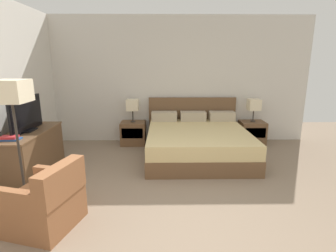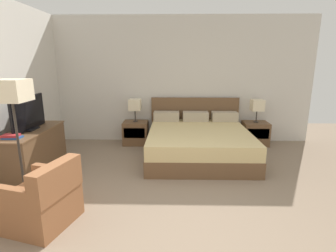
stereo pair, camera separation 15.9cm
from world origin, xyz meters
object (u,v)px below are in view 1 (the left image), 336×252
bed (197,141)px  book_blue_cover (9,137)px  tv (26,115)px  book_red_cover (11,139)px  table_lamp_right (254,105)px  armchair_by_window (46,203)px  nightstand_left (133,133)px  floor_lamp (12,98)px  nightstand_right (252,133)px  table_lamp_left (132,105)px  dresser (30,152)px

bed → book_blue_cover: bed is taller
tv → book_red_cover: bearing=-89.6°
tv → book_blue_cover: tv is taller
table_lamp_right → armchair_by_window: size_ratio=0.59×
nightstand_left → floor_lamp: bearing=-115.9°
table_lamp_right → floor_lamp: 4.60m
nightstand_right → tv: size_ratio=0.57×
bed → book_blue_cover: (-2.85, -1.34, 0.48)m
bed → tv: size_ratio=2.25×
nightstand_right → table_lamp_left: bearing=180.0°
floor_lamp → nightstand_right: bearing=32.3°
tv → book_red_cover: (0.00, -0.49, -0.26)m
nightstand_left → book_red_cover: size_ratio=2.21×
bed → tv: bearing=-163.4°
bed → armchair_by_window: bearing=-130.4°
table_lamp_right → dresser: bearing=-158.9°
nightstand_right → bed: bearing=-150.7°
table_lamp_left → nightstand_right: bearing=-0.0°
book_blue_cover → armchair_by_window: 1.40m
nightstand_left → armchair_by_window: bearing=-101.5°
bed → nightstand_left: 1.54m
tv → armchair_by_window: (0.87, -1.46, -0.71)m
nightstand_left → book_blue_cover: size_ratio=2.40×
bed → floor_lamp: size_ratio=1.32×
armchair_by_window → table_lamp_left: bearing=78.5°
book_red_cover → nightstand_right: bearing=26.6°
nightstand_left → dresser: size_ratio=0.38×
book_red_cover → book_blue_cover: (-0.02, 0.00, 0.03)m
table_lamp_right → tv: bearing=-159.1°
nightstand_right → book_red_cover: 4.68m
book_red_cover → nightstand_left: bearing=54.6°
nightstand_left → table_lamp_left: (-0.00, 0.00, 0.63)m
nightstand_right → floor_lamp: floor_lamp is taller
bed → armchair_by_window: bed is taller
book_blue_cover → floor_lamp: size_ratio=0.14×
nightstand_left → floor_lamp: floor_lamp is taller
bed → tv: (-2.83, -0.84, 0.71)m
table_lamp_right → book_red_cover: size_ratio=2.05×
nightstand_left → nightstand_right: bearing=0.0°
bed → table_lamp_right: (1.34, 0.75, 0.60)m
book_blue_cover → dresser: bearing=88.0°
book_red_cover → armchair_by_window: bearing=-48.3°
table_lamp_right → table_lamp_left: bearing=180.0°
dresser → floor_lamp: 1.34m
table_lamp_right → book_blue_cover: size_ratio=2.24×
nightstand_left → tv: 2.30m
floor_lamp → book_blue_cover: bearing=131.8°
nightstand_left → nightstand_right: 2.68m
table_lamp_left → dresser: bearing=-132.8°
dresser → table_lamp_right: bearing=21.1°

